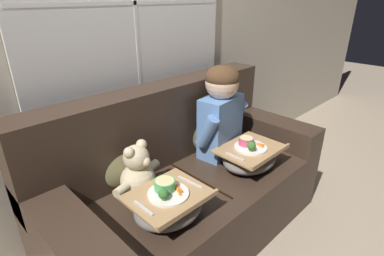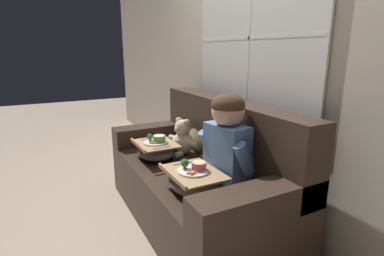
{
  "view_description": "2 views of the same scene",
  "coord_description": "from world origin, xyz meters",
  "px_view_note": "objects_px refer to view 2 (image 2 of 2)",
  "views": [
    {
      "loc": [
        -1.16,
        -1.17,
        1.56
      ],
      "look_at": [
        0.06,
        0.07,
        0.78
      ],
      "focal_mm": 28.0,
      "sensor_mm": 36.0,
      "label": 1
    },
    {
      "loc": [
        2.03,
        -1.06,
        1.42
      ],
      "look_at": [
        -0.04,
        0.02,
        0.81
      ],
      "focal_mm": 28.0,
      "sensor_mm": 36.0,
      "label": 2
    }
  ],
  "objects_px": {
    "teddy_bear": "(182,139)",
    "couch": "(200,179)",
    "throw_pillow_behind_teddy": "(198,134)",
    "throw_pillow_behind_child": "(245,157)",
    "child_figure": "(227,136)",
    "lap_tray_child": "(193,180)",
    "lap_tray_teddy": "(156,150)"
  },
  "relations": [
    {
      "from": "teddy_bear",
      "to": "couch",
      "type": "bearing_deg",
      "value": -2.1
    },
    {
      "from": "couch",
      "to": "throw_pillow_behind_teddy",
      "type": "bearing_deg",
      "value": 152.98
    },
    {
      "from": "throw_pillow_behind_child",
      "to": "throw_pillow_behind_teddy",
      "type": "distance_m",
      "value": 0.72
    },
    {
      "from": "throw_pillow_behind_child",
      "to": "child_figure",
      "type": "height_order",
      "value": "child_figure"
    },
    {
      "from": "throw_pillow_behind_teddy",
      "to": "lap_tray_child",
      "type": "height_order",
      "value": "throw_pillow_behind_teddy"
    },
    {
      "from": "child_figure",
      "to": "lap_tray_child",
      "type": "distance_m",
      "value": 0.39
    },
    {
      "from": "couch",
      "to": "lap_tray_teddy",
      "type": "distance_m",
      "value": 0.48
    },
    {
      "from": "throw_pillow_behind_teddy",
      "to": "child_figure",
      "type": "height_order",
      "value": "child_figure"
    },
    {
      "from": "child_figure",
      "to": "throw_pillow_behind_teddy",
      "type": "bearing_deg",
      "value": 166.94
    },
    {
      "from": "teddy_bear",
      "to": "throw_pillow_behind_teddy",
      "type": "bearing_deg",
      "value": 90.45
    },
    {
      "from": "child_figure",
      "to": "teddy_bear",
      "type": "distance_m",
      "value": 0.75
    },
    {
      "from": "couch",
      "to": "throw_pillow_behind_teddy",
      "type": "relative_size",
      "value": 5.31
    },
    {
      "from": "child_figure",
      "to": "lap_tray_teddy",
      "type": "relative_size",
      "value": 1.65
    },
    {
      "from": "couch",
      "to": "throw_pillow_behind_child",
      "type": "height_order",
      "value": "couch"
    },
    {
      "from": "throw_pillow_behind_teddy",
      "to": "teddy_bear",
      "type": "bearing_deg",
      "value": -89.55
    },
    {
      "from": "throw_pillow_behind_child",
      "to": "teddy_bear",
      "type": "bearing_deg",
      "value": -166.66
    },
    {
      "from": "couch",
      "to": "lap_tray_child",
      "type": "height_order",
      "value": "couch"
    },
    {
      "from": "couch",
      "to": "lap_tray_child",
      "type": "relative_size",
      "value": 4.34
    },
    {
      "from": "throw_pillow_behind_child",
      "to": "lap_tray_child",
      "type": "xyz_separation_m",
      "value": [
        -0.0,
        -0.43,
        -0.09
      ]
    },
    {
      "from": "couch",
      "to": "lap_tray_teddy",
      "type": "xyz_separation_m",
      "value": [
        -0.36,
        -0.25,
        0.19
      ]
    },
    {
      "from": "teddy_bear",
      "to": "lap_tray_teddy",
      "type": "xyz_separation_m",
      "value": [
        -0.0,
        -0.26,
        -0.06
      ]
    },
    {
      "from": "lap_tray_teddy",
      "to": "teddy_bear",
      "type": "bearing_deg",
      "value": 89.69
    },
    {
      "from": "teddy_bear",
      "to": "lap_tray_teddy",
      "type": "distance_m",
      "value": 0.27
    },
    {
      "from": "lap_tray_child",
      "to": "lap_tray_teddy",
      "type": "bearing_deg",
      "value": 179.97
    },
    {
      "from": "couch",
      "to": "child_figure",
      "type": "height_order",
      "value": "child_figure"
    },
    {
      "from": "throw_pillow_behind_child",
      "to": "couch",
      "type": "bearing_deg",
      "value": -152.98
    },
    {
      "from": "child_figure",
      "to": "teddy_bear",
      "type": "relative_size",
      "value": 1.8
    },
    {
      "from": "throw_pillow_behind_teddy",
      "to": "teddy_bear",
      "type": "xyz_separation_m",
      "value": [
        0.0,
        -0.17,
        -0.03
      ]
    },
    {
      "from": "lap_tray_child",
      "to": "lap_tray_teddy",
      "type": "xyz_separation_m",
      "value": [
        -0.72,
        0.0,
        0.0
      ]
    },
    {
      "from": "lap_tray_teddy",
      "to": "throw_pillow_behind_teddy",
      "type": "bearing_deg",
      "value": 89.99
    },
    {
      "from": "couch",
      "to": "child_figure",
      "type": "distance_m",
      "value": 0.6
    },
    {
      "from": "teddy_bear",
      "to": "lap_tray_teddy",
      "type": "bearing_deg",
      "value": -90.31
    }
  ]
}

